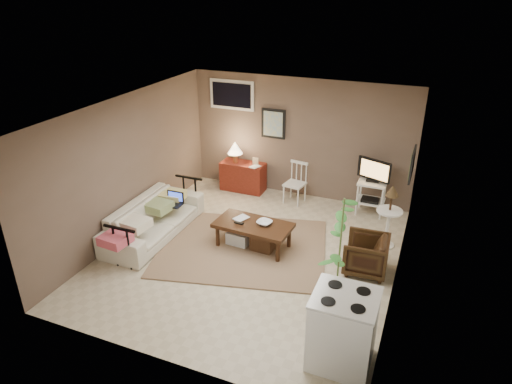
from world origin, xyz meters
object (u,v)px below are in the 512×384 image
at_px(red_console, 242,174).
at_px(spindle_chair, 295,184).
at_px(stove, 343,329).
at_px(coffee_table, 253,233).
at_px(sofa, 153,213).
at_px(side_table, 390,209).
at_px(tv_stand, 372,186).
at_px(potted_plant, 340,250).
at_px(armchair, 366,253).

height_order(red_console, spindle_chair, red_console).
bearing_deg(stove, coffee_table, 134.70).
bearing_deg(red_console, sofa, -106.10).
relative_size(sofa, side_table, 1.90).
bearing_deg(tv_stand, red_console, 178.39).
height_order(side_table, potted_plant, potted_plant).
distance_m(sofa, spindle_chair, 2.86).
xyz_separation_m(sofa, side_table, (3.79, 1.15, 0.28)).
relative_size(coffee_table, spindle_chair, 1.57).
bearing_deg(spindle_chair, red_console, 173.88).
height_order(red_console, side_table, side_table).
bearing_deg(coffee_table, stove, -45.30).
xyz_separation_m(coffee_table, red_console, (-1.08, 2.03, 0.10)).
bearing_deg(coffee_table, tv_stand, 50.80).
xyz_separation_m(side_table, armchair, (-0.20, -0.87, -0.37)).
xyz_separation_m(spindle_chair, armchair, (1.73, -1.89, -0.06)).
distance_m(tv_stand, armchair, 1.98).
bearing_deg(coffee_table, side_table, 23.31).
bearing_deg(armchair, spindle_chair, -140.64).
height_order(tv_stand, armchair, tv_stand).
distance_m(armchair, stove, 1.94).
height_order(spindle_chair, stove, stove).
bearing_deg(potted_plant, side_table, 76.75).
bearing_deg(potted_plant, red_console, 132.29).
height_order(armchair, stove, stove).
bearing_deg(sofa, side_table, -73.19).
relative_size(armchair, stove, 0.69).
bearing_deg(red_console, stove, -52.95).
distance_m(sofa, armchair, 3.60).
relative_size(red_console, side_table, 0.95).
bearing_deg(armchair, tv_stand, -175.70).
distance_m(spindle_chair, armchair, 2.56).
relative_size(coffee_table, armchair, 1.99).
relative_size(coffee_table, red_console, 1.22).
xyz_separation_m(spindle_chair, tv_stand, (1.48, 0.05, 0.20)).
height_order(tv_stand, stove, tv_stand).
bearing_deg(red_console, side_table, -20.21).
bearing_deg(side_table, tv_stand, 112.64).
bearing_deg(sofa, coffee_table, -81.41).
distance_m(coffee_table, red_console, 2.30).
bearing_deg(tv_stand, armchair, -82.64).
bearing_deg(sofa, armchair, -85.61).
height_order(coffee_table, tv_stand, tv_stand).
xyz_separation_m(spindle_chair, side_table, (1.93, -1.02, 0.31)).
xyz_separation_m(coffee_table, potted_plant, (1.62, -0.93, 0.61)).
bearing_deg(armchair, red_console, -127.66).
relative_size(red_console, tv_stand, 0.96).
height_order(sofa, armchair, sofa).
relative_size(sofa, spindle_chair, 2.58).
bearing_deg(red_console, potted_plant, -47.71).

